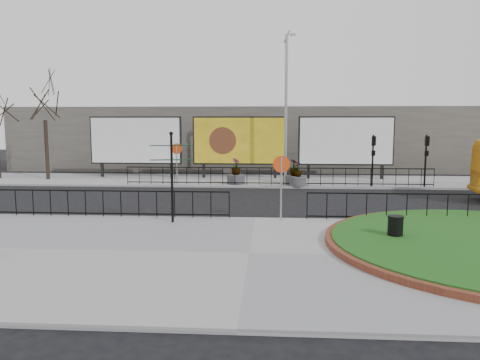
# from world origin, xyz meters

# --- Properties ---
(ground) EXTENTS (90.00, 90.00, 0.00)m
(ground) POSITION_xyz_m (0.00, 0.00, 0.00)
(ground) COLOR black
(ground) RESTS_ON ground
(pavement_near) EXTENTS (30.00, 10.00, 0.12)m
(pavement_near) POSITION_xyz_m (0.00, -5.00, 0.06)
(pavement_near) COLOR gray
(pavement_near) RESTS_ON ground
(pavement_far) EXTENTS (44.00, 6.00, 0.12)m
(pavement_far) POSITION_xyz_m (0.00, 12.00, 0.06)
(pavement_far) COLOR gray
(pavement_far) RESTS_ON ground
(railing_near_left) EXTENTS (10.00, 0.10, 1.10)m
(railing_near_left) POSITION_xyz_m (-6.00, -0.30, 0.67)
(railing_near_left) COLOR black
(railing_near_left) RESTS_ON pavement_near
(railing_near_right) EXTENTS (9.00, 0.10, 1.10)m
(railing_near_right) POSITION_xyz_m (6.50, -0.30, 0.67)
(railing_near_right) COLOR black
(railing_near_right) RESTS_ON pavement_near
(railing_far) EXTENTS (18.00, 0.10, 1.10)m
(railing_far) POSITION_xyz_m (1.00, 9.30, 0.67)
(railing_far) COLOR black
(railing_far) RESTS_ON pavement_far
(speed_sign_far) EXTENTS (0.64, 0.07, 2.47)m
(speed_sign_far) POSITION_xyz_m (-5.00, 9.40, 1.92)
(speed_sign_far) COLOR gray
(speed_sign_far) RESTS_ON pavement_far
(speed_sign_near) EXTENTS (0.64, 0.07, 2.47)m
(speed_sign_near) POSITION_xyz_m (1.00, -0.40, 1.92)
(speed_sign_near) COLOR gray
(speed_sign_near) RESTS_ON pavement_near
(billboard_left) EXTENTS (6.20, 0.31, 4.10)m
(billboard_left) POSITION_xyz_m (-8.50, 12.97, 2.60)
(billboard_left) COLOR black
(billboard_left) RESTS_ON pavement_far
(billboard_mid) EXTENTS (6.20, 0.31, 4.10)m
(billboard_mid) POSITION_xyz_m (-1.50, 12.97, 2.60)
(billboard_mid) COLOR black
(billboard_mid) RESTS_ON pavement_far
(billboard_right) EXTENTS (6.20, 0.31, 4.10)m
(billboard_right) POSITION_xyz_m (5.50, 12.97, 2.60)
(billboard_right) COLOR black
(billboard_right) RESTS_ON pavement_far
(lamp_post) EXTENTS (0.74, 0.18, 9.23)m
(lamp_post) POSITION_xyz_m (1.51, 11.00, 4.83)
(lamp_post) COLOR gray
(lamp_post) RESTS_ON pavement_far
(signal_pole_a) EXTENTS (0.22, 0.26, 3.00)m
(signal_pole_a) POSITION_xyz_m (6.50, 9.34, 2.10)
(signal_pole_a) COLOR black
(signal_pole_a) RESTS_ON pavement_far
(signal_pole_b) EXTENTS (0.22, 0.26, 3.00)m
(signal_pole_b) POSITION_xyz_m (9.50, 9.34, 2.10)
(signal_pole_b) COLOR black
(signal_pole_b) RESTS_ON pavement_far
(tree_left) EXTENTS (2.00, 2.00, 7.00)m
(tree_left) POSITION_xyz_m (-14.00, 11.50, 3.62)
(tree_left) COLOR #2D2119
(tree_left) RESTS_ON pavement_far
(building_backdrop) EXTENTS (40.00, 10.00, 5.00)m
(building_backdrop) POSITION_xyz_m (0.00, 22.00, 2.50)
(building_backdrop) COLOR #5D5A52
(building_backdrop) RESTS_ON ground
(fingerpost_sign) EXTENTS (1.59, 0.50, 3.39)m
(fingerpost_sign) POSITION_xyz_m (-3.06, -1.07, 2.17)
(fingerpost_sign) COLOR black
(fingerpost_sign) RESTS_ON pavement_near
(litter_bin) EXTENTS (0.51, 0.51, 0.84)m
(litter_bin) POSITION_xyz_m (4.50, -3.50, 0.54)
(litter_bin) COLOR black
(litter_bin) RESTS_ON pavement_near
(planter_a) EXTENTS (1.08, 1.08, 1.57)m
(planter_a) POSITION_xyz_m (-1.50, 9.93, 0.66)
(planter_a) COLOR #4C4C4F
(planter_a) RESTS_ON pavement_far
(planter_b) EXTENTS (1.05, 1.05, 1.55)m
(planter_b) POSITION_xyz_m (2.00, 9.77, 0.66)
(planter_b) COLOR #4C4C4F
(planter_b) RESTS_ON pavement_far
(planter_c) EXTENTS (1.02, 1.02, 1.38)m
(planter_c) POSITION_xyz_m (2.20, 9.40, 0.56)
(planter_c) COLOR #4C4C4F
(planter_c) RESTS_ON pavement_far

